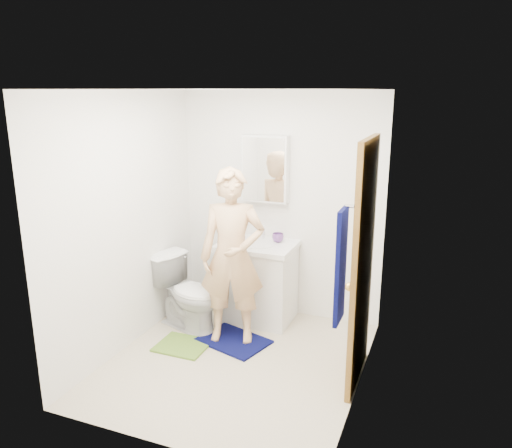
{
  "coord_description": "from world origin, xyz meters",
  "views": [
    {
      "loc": [
        1.65,
        -3.71,
        2.39
      ],
      "look_at": [
        0.1,
        0.25,
        1.25
      ],
      "focal_mm": 35.0,
      "sensor_mm": 36.0,
      "label": 1
    }
  ],
  "objects": [
    {
      "name": "wall_left",
      "position": [
        -1.11,
        0.0,
        1.2
      ],
      "size": [
        0.02,
        2.4,
        2.4
      ],
      "primitive_type": "cube",
      "color": "white",
      "rests_on": "ground"
    },
    {
      "name": "soap_dispenser",
      "position": [
        -0.45,
        0.85,
        0.93
      ],
      "size": [
        0.09,
        0.09,
        0.17
      ],
      "primitive_type": "imported",
      "rotation": [
        0.0,
        0.0,
        -0.2
      ],
      "color": "#D17961",
      "rests_on": "countertop"
    },
    {
      "name": "ceiling",
      "position": [
        0.0,
        0.0,
        2.41
      ],
      "size": [
        2.2,
        2.4,
        0.02
      ],
      "primitive_type": "cube",
      "color": "white",
      "rests_on": "ground"
    },
    {
      "name": "toothbrush_cup",
      "position": [
        0.03,
        1.04,
        0.9
      ],
      "size": [
        0.14,
        0.14,
        0.09
      ],
      "primitive_type": "imported",
      "rotation": [
        0.0,
        0.0,
        0.16
      ],
      "color": "#6D3F8B",
      "rests_on": "countertop"
    },
    {
      "name": "wall_back",
      "position": [
        0.0,
        1.21,
        1.2
      ],
      "size": [
        2.2,
        0.02,
        2.4
      ],
      "primitive_type": "cube",
      "color": "white",
      "rests_on": "ground"
    },
    {
      "name": "faucet",
      "position": [
        -0.15,
        1.09,
        0.91
      ],
      "size": [
        0.03,
        0.03,
        0.12
      ],
      "primitive_type": "cylinder",
      "color": "silver",
      "rests_on": "countertop"
    },
    {
      "name": "towel_hook",
      "position": [
        1.07,
        -0.57,
        1.67
      ],
      "size": [
        0.06,
        0.02,
        0.02
      ],
      "primitive_type": "cylinder",
      "rotation": [
        0.0,
        1.57,
        0.0
      ],
      "color": "silver",
      "rests_on": "wall_right"
    },
    {
      "name": "bath_mat",
      "position": [
        -0.17,
        0.33,
        0.01
      ],
      "size": [
        0.75,
        0.63,
        0.02
      ],
      "primitive_type": "cube",
      "rotation": [
        0.0,
        0.0,
        -0.29
      ],
      "color": "#070A42",
      "rests_on": "floor"
    },
    {
      "name": "towel",
      "position": [
        1.03,
        -0.57,
        1.25
      ],
      "size": [
        0.03,
        0.24,
        0.8
      ],
      "primitive_type": "cube",
      "color": "#070A42",
      "rests_on": "wall_right"
    },
    {
      "name": "floor",
      "position": [
        0.0,
        0.0,
        -0.01
      ],
      "size": [
        2.2,
        2.4,
        0.02
      ],
      "primitive_type": "cube",
      "color": "beige",
      "rests_on": "ground"
    },
    {
      "name": "countertop",
      "position": [
        -0.15,
        0.91,
        0.83
      ],
      "size": [
        0.79,
        0.59,
        0.05
      ],
      "primitive_type": "cube",
      "color": "white",
      "rests_on": "vanity_cabinet"
    },
    {
      "name": "man",
      "position": [
        -0.19,
        0.37,
        0.87
      ],
      "size": [
        0.71,
        0.57,
        1.69
      ],
      "primitive_type": "imported",
      "rotation": [
        0.0,
        0.0,
        0.29
      ],
      "color": "#DDAE7C",
      "rests_on": "bath_mat"
    },
    {
      "name": "wall_right",
      "position": [
        1.11,
        0.0,
        1.2
      ],
      "size": [
        0.02,
        2.4,
        2.4
      ],
      "primitive_type": "cube",
      "color": "white",
      "rests_on": "ground"
    },
    {
      "name": "wall_front",
      "position": [
        0.0,
        -1.21,
        1.2
      ],
      "size": [
        2.2,
        0.02,
        2.4
      ],
      "primitive_type": "cube",
      "color": "white",
      "rests_on": "ground"
    },
    {
      "name": "door",
      "position": [
        1.07,
        0.15,
        1.02
      ],
      "size": [
        0.05,
        0.8,
        2.05
      ],
      "primitive_type": "cube",
      "color": "olive",
      "rests_on": "ground"
    },
    {
      "name": "mirror_panel",
      "position": [
        -0.15,
        1.08,
        1.6
      ],
      "size": [
        0.46,
        0.01,
        0.66
      ],
      "primitive_type": "cube",
      "color": "white",
      "rests_on": "wall_back"
    },
    {
      "name": "door_knob",
      "position": [
        1.03,
        -0.17,
        0.95
      ],
      "size": [
        0.07,
        0.07,
        0.07
      ],
      "primitive_type": "sphere",
      "color": "gold",
      "rests_on": "door"
    },
    {
      "name": "green_rug",
      "position": [
        -0.59,
        0.07,
        0.01
      ],
      "size": [
        0.48,
        0.41,
        0.02
      ],
      "primitive_type": "cube",
      "rotation": [
        0.0,
        0.0,
        -0.0
      ],
      "color": "olive",
      "rests_on": "floor"
    },
    {
      "name": "sink_basin",
      "position": [
        -0.15,
        0.91,
        0.84
      ],
      "size": [
        0.4,
        0.4,
        0.03
      ],
      "primitive_type": "cylinder",
      "color": "white",
      "rests_on": "countertop"
    },
    {
      "name": "toilet",
      "position": [
        -0.73,
        0.46,
        0.38
      ],
      "size": [
        0.85,
        0.64,
        0.77
      ],
      "primitive_type": "imported",
      "rotation": [
        0.0,
        0.0,
        1.25
      ],
      "color": "white",
      "rests_on": "floor"
    },
    {
      "name": "vanity_cabinet",
      "position": [
        -0.15,
        0.91,
        0.4
      ],
      "size": [
        0.75,
        0.55,
        0.8
      ],
      "primitive_type": "cube",
      "color": "white",
      "rests_on": "floor"
    },
    {
      "name": "medicine_cabinet",
      "position": [
        -0.15,
        1.14,
        1.6
      ],
      "size": [
        0.5,
        0.12,
        0.7
      ],
      "primitive_type": "cube",
      "color": "white",
      "rests_on": "wall_back"
    }
  ]
}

